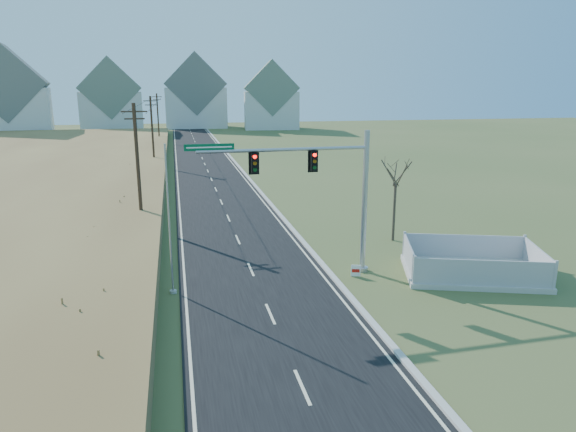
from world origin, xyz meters
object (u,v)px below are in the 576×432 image
Objects in this scene: flagpole at (170,236)px; bare_tree at (396,171)px; traffic_signal_mast at (332,189)px; fence_enclosure at (472,270)px; open_sign at (356,271)px.

bare_tree is at bearing 22.99° from flagpole.
traffic_signal_mast reaches higher than bare_tree.
fence_enclosure is 12.93× the size of open_sign.
fence_enclosure is at bearing -15.40° from traffic_signal_mast.
traffic_signal_mast is at bearing -139.21° from bare_tree.
traffic_signal_mast is 7.98m from bare_tree.
flagpole is at bearing -164.88° from fence_enclosure.
flagpole is (-16.07, 0.94, 2.69)m from fence_enclosure.
traffic_signal_mast is 4.65m from open_sign.
open_sign is at bearing 1.28° from flagpole.
open_sign is at bearing -128.83° from bare_tree.
fence_enclosure is at bearing 6.20° from open_sign.
fence_enclosure is 16.32m from flagpole.
fence_enclosure is (7.55, -1.91, -4.45)m from traffic_signal_mast.
open_sign is 10.11m from flagpole.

